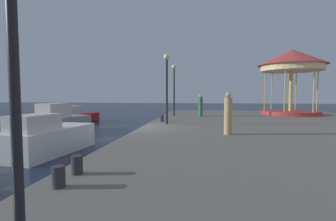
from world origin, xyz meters
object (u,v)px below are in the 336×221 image
Objects in this scene: lamp_post_mid_promenade at (167,76)px; bollard_south at (162,118)px; carousel at (292,66)px; person_far_corner at (228,115)px; motorboat_red at (69,117)px; bollard_north at (77,165)px; motorboat_grey at (60,122)px; bollard_center at (59,177)px; lamp_post_far_end at (174,81)px; motorboat_white at (49,138)px; person_by_the_water at (201,106)px.

lamp_post_mid_promenade reaches higher than bollard_south.
carousel is 13.91m from person_far_corner.
bollard_north is (8.99, -15.42, 0.44)m from motorboat_red.
lamp_post_mid_promenade is 10.18× the size of bollard_south.
motorboat_grey is at bearing -176.50° from bollard_south.
motorboat_grey is at bearing 123.32° from bollard_north.
motorboat_grey is 11.05× the size of bollard_center.
lamp_post_far_end is 10.38× the size of bollard_center.
person_by_the_water is (6.33, 9.99, 0.93)m from motorboat_white.
person_far_corner is at bearing -82.01° from person_by_the_water.
lamp_post_far_end reaches higher than bollard_center.
person_by_the_water is (9.21, 4.52, 0.87)m from motorboat_grey.
bollard_north is at bearing -122.73° from person_far_corner.
motorboat_grey is 11.05× the size of bollard_south.
lamp_post_mid_promenade is 10.18× the size of bollard_north.
person_by_the_water is at bearing -158.23° from carousel.
motorboat_grey is at bearing 121.60° from bollard_center.
motorboat_white is at bearing -123.62° from bollard_south.
person_by_the_water is (1.92, 5.38, -2.00)m from lamp_post_mid_promenade.
carousel is 14.04× the size of bollard_north.
bollard_south is at bearing -93.45° from lamp_post_far_end.
person_by_the_water is 0.94× the size of person_far_corner.
carousel reaches higher than bollard_south.
lamp_post_mid_promenade is 5.00m from person_far_corner.
person_far_corner is (10.44, -4.22, 0.93)m from motorboat_grey.
carousel is at bearing 21.77° from person_by_the_water.
carousel reaches higher than lamp_post_mid_promenade.
bollard_north is at bearing -99.93° from person_by_the_water.
lamp_post_mid_promenade is at bearing -68.52° from bollard_south.
bollard_center is 1.00× the size of bollard_south.
carousel is 3.07× the size of person_far_corner.
motorboat_white is 11.86m from person_by_the_water.
motorboat_grey is at bearing 173.28° from lamp_post_mid_promenade.
bollard_center is (-10.25, -18.49, -3.98)m from carousel.
carousel is (19.29, 2.30, 4.42)m from motorboat_red.
motorboat_grey reaches higher than bollard_center.
motorboat_grey reaches higher than motorboat_white.
motorboat_grey is 1.09× the size of lamp_post_mid_promenade.
motorboat_grey is at bearing -145.04° from lamp_post_far_end.
bollard_center is at bearing -58.40° from motorboat_grey.
carousel is 14.04× the size of bollard_center.
motorboat_grey is at bearing -153.86° from person_by_the_water.
bollard_north is 7.04m from person_far_corner.
bollard_north is (-0.41, -15.05, -2.65)m from lamp_post_far_end.
motorboat_white is 10.91× the size of bollard_north.
bollard_south is (6.79, 0.42, 0.27)m from motorboat_grey.
motorboat_red reaches higher than bollard_center.
bollard_south is at bearing 3.50° from motorboat_grey.
motorboat_red is 1.45× the size of lamp_post_far_end.
lamp_post_far_end is 16.05m from bollard_center.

